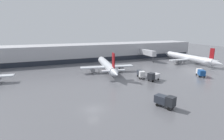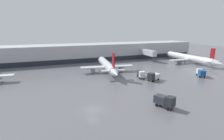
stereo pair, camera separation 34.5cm
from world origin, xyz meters
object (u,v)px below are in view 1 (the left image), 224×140
(service_truck_3, at_px, (141,73))
(parked_jet_3, at_px, (107,65))
(parked_jet_0, at_px, (189,58))
(service_truck_1, at_px, (201,72))
(service_truck_0, at_px, (165,100))
(service_truck_2, at_px, (154,76))

(service_truck_3, bearing_deg, parked_jet_3, -127.44)
(parked_jet_0, distance_m, service_truck_1, 27.63)
(service_truck_0, relative_size, service_truck_3, 0.86)
(parked_jet_3, xyz_separation_m, service_truck_2, (10.58, -16.93, -1.25))
(parked_jet_3, distance_m, service_truck_0, 35.44)
(parked_jet_0, bearing_deg, service_truck_1, 143.87)
(service_truck_2, bearing_deg, service_truck_1, 154.35)
(service_truck_1, bearing_deg, service_truck_2, 114.22)
(parked_jet_0, distance_m, service_truck_2, 41.18)
(parked_jet_0, relative_size, service_truck_1, 7.35)
(service_truck_2, xyz_separation_m, service_truck_3, (-2.10, 4.76, -0.01))
(parked_jet_3, height_order, service_truck_0, parked_jet_3)
(parked_jet_3, relative_size, service_truck_2, 6.21)
(parked_jet_3, height_order, service_truck_1, parked_jet_3)
(parked_jet_0, height_order, service_truck_2, parked_jet_0)
(parked_jet_3, bearing_deg, service_truck_1, -113.67)
(parked_jet_0, height_order, parked_jet_3, parked_jet_3)
(service_truck_2, bearing_deg, service_truck_3, -86.17)
(parked_jet_3, relative_size, service_truck_3, 5.76)
(service_truck_1, bearing_deg, service_truck_0, 149.45)
(service_truck_0, xyz_separation_m, service_truck_2, (9.79, 18.48, -0.06))
(service_truck_1, distance_m, service_truck_3, 22.50)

